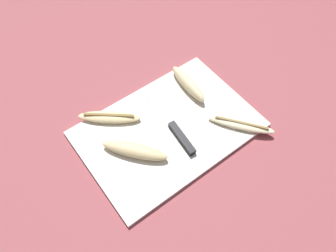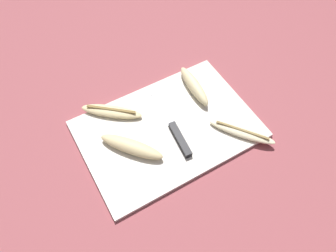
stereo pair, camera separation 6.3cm
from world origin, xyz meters
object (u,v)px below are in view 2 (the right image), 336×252
knife (177,134)px  banana_mellow_near (131,147)px  banana_soft_right (194,86)px  banana_ripe_center (112,111)px  banana_pale_long (242,132)px

knife → banana_mellow_near: 0.13m
banana_soft_right → knife: bearing=-138.5°
knife → banana_mellow_near: banana_mellow_near is taller
banana_ripe_center → banana_pale_long: bearing=-40.8°
banana_mellow_near → banana_soft_right: banana_soft_right is taller
banana_pale_long → banana_soft_right: banana_soft_right is taller
knife → banana_ripe_center: (-0.13, 0.16, 0.00)m
knife → banana_soft_right: size_ratio=1.49×
knife → banana_pale_long: banana_pale_long is taller
banana_ripe_center → banana_soft_right: size_ratio=1.00×
banana_mellow_near → banana_pale_long: bearing=-20.6°
knife → banana_soft_right: (0.13, 0.12, 0.01)m
knife → banana_soft_right: 0.18m
knife → banana_mellow_near: (-0.13, 0.02, 0.01)m
knife → banana_soft_right: bearing=47.5°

